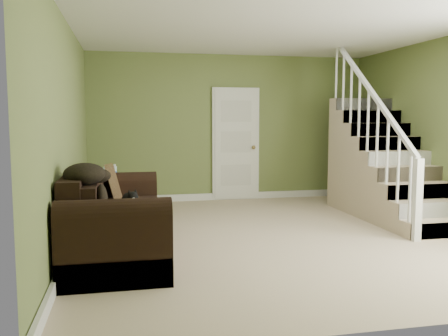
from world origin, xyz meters
name	(u,v)px	position (x,y,z in m)	size (l,w,h in m)	color
floor	(277,235)	(0.00, 0.00, 0.00)	(5.00, 5.50, 0.01)	#C4AC8E
ceiling	(279,25)	(0.00, 0.00, 2.60)	(5.00, 5.50, 0.01)	white
wall_back	(230,128)	(0.00, 2.75, 1.30)	(5.00, 0.04, 2.60)	olive
wall_front	(407,144)	(0.00, -2.75, 1.30)	(5.00, 0.04, 2.60)	olive
wall_left	(67,134)	(-2.50, 0.00, 1.30)	(0.04, 5.50, 2.60)	olive
baseboard_back	(230,196)	(0.00, 2.72, 0.06)	(5.00, 0.04, 0.12)	white
baseboard_left	(74,241)	(-2.47, 0.00, 0.06)	(0.04, 5.50, 0.12)	white
door	(236,144)	(0.10, 2.71, 1.01)	(0.86, 0.12, 2.02)	white
staircase	(381,173)	(1.99, 0.97, 0.64)	(1.00, 2.51, 2.82)	#C4AC8E
sofa	(112,223)	(-2.02, -0.46, 0.35)	(1.00, 2.31, 0.91)	black
side_table	(111,196)	(-2.09, 1.75, 0.28)	(0.49, 0.49, 0.78)	black
cat	(130,200)	(-1.82, -0.45, 0.59)	(0.27, 0.49, 0.24)	black
banana	(132,213)	(-1.81, -0.86, 0.52)	(0.06, 0.21, 0.06)	yellow
throw_pillow	(113,181)	(-2.01, 0.36, 0.69)	(0.10, 0.42, 0.42)	#513220
throw_blanket	(84,174)	(-2.25, -0.96, 0.94)	(0.39, 0.51, 0.21)	black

